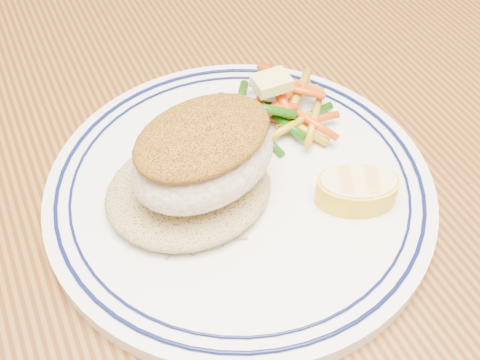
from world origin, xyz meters
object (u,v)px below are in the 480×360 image
(plate, at_px, (240,189))
(dining_table, at_px, (235,226))
(fish_fillet, at_px, (203,154))
(vegetable_pile, at_px, (277,107))
(lemon_wedge, at_px, (357,188))
(rice_pilaf, at_px, (188,188))

(plate, bearing_deg, dining_table, 70.75)
(fish_fillet, bearing_deg, dining_table, 44.99)
(vegetable_pile, bearing_deg, dining_table, -166.78)
(lemon_wedge, bearing_deg, vegetable_pile, 96.64)
(rice_pilaf, bearing_deg, dining_table, 35.41)
(plate, relative_size, lemon_wedge, 4.07)
(plate, height_order, vegetable_pile, vegetable_pile)
(rice_pilaf, xyz_separation_m, fish_fillet, (0.01, -0.00, 0.03))
(dining_table, xyz_separation_m, fish_fillet, (-0.04, -0.04, 0.16))
(vegetable_pile, xyz_separation_m, lemon_wedge, (0.01, -0.10, -0.00))
(dining_table, distance_m, vegetable_pile, 0.13)
(vegetable_pile, bearing_deg, fish_fillet, -148.50)
(plate, distance_m, vegetable_pile, 0.08)
(rice_pilaf, bearing_deg, lemon_wedge, -25.81)
(rice_pilaf, relative_size, vegetable_pile, 1.20)
(vegetable_pile, distance_m, lemon_wedge, 0.10)
(rice_pilaf, height_order, lemon_wedge, same)
(plate, relative_size, vegetable_pile, 2.88)
(fish_fillet, bearing_deg, vegetable_pile, 31.50)
(plate, height_order, fish_fillet, fish_fillet)
(vegetable_pile, bearing_deg, rice_pilaf, -153.45)
(plate, bearing_deg, lemon_wedge, -35.24)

